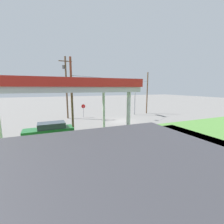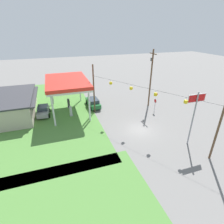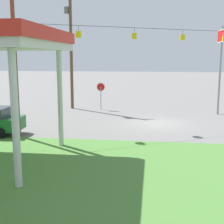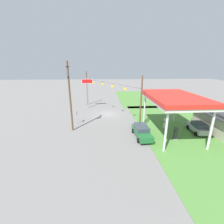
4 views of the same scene
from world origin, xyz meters
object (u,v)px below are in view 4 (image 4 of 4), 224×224
Objects in this scene: fuel_pump_near at (165,124)px; car_at_pumps_rear at (198,127)px; stop_sign_overhead at (87,87)px; utility_pole_main at (70,94)px; stop_sign_roadside at (77,114)px; car_at_pumps_front at (142,131)px; gas_station_canopy at (174,99)px; fuel_pump_far at (176,134)px.

car_at_pumps_rear is (1.73, 4.63, 0.04)m from fuel_pump_near.
stop_sign_overhead is 0.68× the size of utility_pole_main.
utility_pole_main is at bearing 174.26° from stop_sign_roadside.
fuel_pump_near reaches higher than car_at_pumps_front.
gas_station_canopy is 6.15× the size of fuel_pump_far.
fuel_pump_near is 0.16× the size of utility_pole_main.
gas_station_canopy is at bearing -108.44° from stop_sign_roadside.
gas_station_canopy is at bearing 81.98° from utility_pole_main.
fuel_pump_far is at bearing -0.04° from gas_station_canopy.
stop_sign_overhead is at bearing 54.41° from car_at_pumps_rear.
stop_sign_overhead is (-13.41, -13.89, 4.42)m from fuel_pump_near.
stop_sign_overhead reaches higher than car_at_pumps_front.
car_at_pumps_rear is (-0.96, 9.26, -0.02)m from car_at_pumps_front.
gas_station_canopy is 5.06m from fuel_pump_near.
car_at_pumps_front is 2.06× the size of stop_sign_roadside.
car_at_pumps_front is at bearing 74.34° from utility_pole_main.
gas_station_canopy reaches higher than fuel_pump_far.
car_at_pumps_front is at bearing 29.91° from stop_sign_overhead.
stop_sign_roadside is 10.89m from stop_sign_overhead.
stop_sign_roadside reaches higher than car_at_pumps_rear.
gas_station_canopy reaches higher than car_at_pumps_front.
utility_pole_main reaches higher than gas_station_canopy.
fuel_pump_near is 5.36m from car_at_pumps_front.
car_at_pumps_rear is at bearing 84.20° from utility_pole_main.
stop_sign_roadside is at bearing -6.02° from stop_sign_overhead.
stop_sign_roadside is (-4.87, -19.61, 0.93)m from car_at_pumps_rear.
car_at_pumps_rear is at bearing 91.59° from gas_station_canopy.
car_at_pumps_rear is at bearing 69.50° from fuel_pump_near.
stop_sign_overhead is at bearing -6.02° from stop_sign_roadside.
stop_sign_roadside is at bearing -101.82° from fuel_pump_near.
gas_station_canopy is 2.13× the size of car_at_pumps_front.
utility_pole_main reaches higher than car_at_pumps_rear.
fuel_pump_far is 5.04m from car_at_pumps_rear.
stop_sign_overhead is at bearing -133.98° from fuel_pump_near.
gas_station_canopy is 5.06m from fuel_pump_far.
utility_pole_main is (-2.02, -19.89, 5.13)m from car_at_pumps_rear.
utility_pole_main is (13.12, -1.37, 0.74)m from stop_sign_overhead.
car_at_pumps_front is 9.31m from car_at_pumps_rear.
stop_sign_overhead reaches higher than car_at_pumps_rear.
car_at_pumps_front is (0.83, -4.64, -4.65)m from gas_station_canopy.
gas_station_canopy is 6.58m from car_at_pumps_rear.
fuel_pump_near is 0.43× the size of car_at_pumps_rear.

